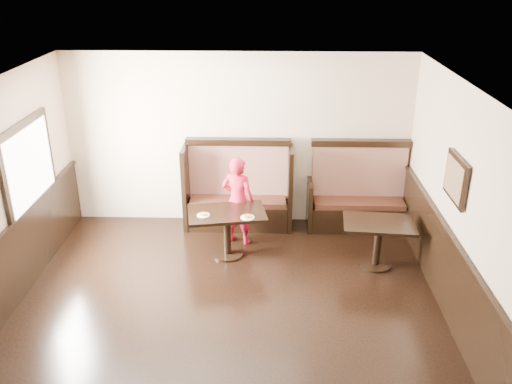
{
  "coord_description": "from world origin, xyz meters",
  "views": [
    {
      "loc": [
        0.53,
        -4.77,
        4.11
      ],
      "look_at": [
        0.32,
        2.35,
        1.0
      ],
      "focal_mm": 38.0,
      "sensor_mm": 36.0,
      "label": 1
    }
  ],
  "objects_px": {
    "table_neighbor": "(378,233)",
    "child": "(238,201)",
    "booth_main": "(238,195)",
    "booth_neighbor": "(358,199)",
    "table_main": "(227,222)"
  },
  "relations": [
    {
      "from": "booth_neighbor",
      "to": "table_main",
      "type": "xyz_separation_m",
      "value": [
        -2.06,
        -1.01,
        0.06
      ]
    },
    {
      "from": "table_main",
      "to": "child",
      "type": "distance_m",
      "value": 0.46
    },
    {
      "from": "table_neighbor",
      "to": "child",
      "type": "distance_m",
      "value": 2.13
    },
    {
      "from": "booth_main",
      "to": "table_main",
      "type": "relative_size",
      "value": 1.44
    },
    {
      "from": "booth_neighbor",
      "to": "child",
      "type": "relative_size",
      "value": 1.17
    },
    {
      "from": "booth_main",
      "to": "table_main",
      "type": "height_order",
      "value": "booth_main"
    },
    {
      "from": "table_main",
      "to": "table_neighbor",
      "type": "height_order",
      "value": "table_main"
    },
    {
      "from": "booth_main",
      "to": "booth_neighbor",
      "type": "relative_size",
      "value": 1.06
    },
    {
      "from": "booth_neighbor",
      "to": "child",
      "type": "height_order",
      "value": "booth_neighbor"
    },
    {
      "from": "booth_main",
      "to": "child",
      "type": "bearing_deg",
      "value": -87.09
    },
    {
      "from": "booth_neighbor",
      "to": "table_neighbor",
      "type": "xyz_separation_m",
      "value": [
        0.11,
        -1.24,
        0.04
      ]
    },
    {
      "from": "table_neighbor",
      "to": "child",
      "type": "relative_size",
      "value": 0.74
    },
    {
      "from": "table_main",
      "to": "child",
      "type": "height_order",
      "value": "child"
    },
    {
      "from": "booth_neighbor",
      "to": "table_main",
      "type": "distance_m",
      "value": 2.29
    },
    {
      "from": "table_neighbor",
      "to": "booth_main",
      "type": "bearing_deg",
      "value": 153.88
    }
  ]
}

